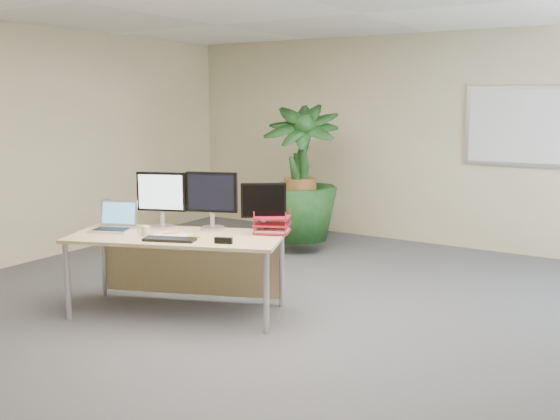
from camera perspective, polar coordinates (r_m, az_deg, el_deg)
The scene contains 17 objects.
floor at distance 5.05m, azimuth -3.20°, elevation -11.59°, with size 8.00×8.00×0.00m, color #414145.
back_wall at distance 8.30m, azimuth 12.94°, elevation 6.26°, with size 7.00×0.04×2.70m, color #C5B68B.
whiteboard at distance 7.95m, azimuth 21.17°, elevation 7.13°, with size 1.30×0.04×0.95m.
desk at distance 5.61m, azimuth -9.05°, elevation -3.53°, with size 1.99×1.39×0.70m.
floor_plant at distance 7.66m, azimuth 1.85°, elevation 1.69°, with size 0.84×0.84×1.50m, color #123413.
monitor_left at distance 5.77m, azimuth -10.78°, elevation 1.26°, with size 0.44×0.21×0.51m.
monitor_right at distance 5.63m, azimuth -6.25°, elevation 1.22°, with size 0.45×0.21×0.52m.
monitor_dark at distance 5.46m, azimuth -1.52°, elevation 0.52°, with size 0.35×0.25×0.44m.
laptop at distance 5.81m, azimuth -14.88°, elevation -1.15°, with size 0.44×0.42×0.25m.
keyboard at distance 5.27m, azimuth -10.05°, elevation -2.65°, with size 0.43×0.14×0.02m, color black.
coffee_mug at distance 5.50m, azimuth -12.22°, elevation -1.87°, with size 0.11×0.07×0.08m.
spiral_notebook at distance 5.46m, azimuth -9.80°, elevation -2.27°, with size 0.28×0.21×0.01m, color silver.
orange_pen at distance 5.49m, azimuth -9.93°, elevation -2.09°, with size 0.01×0.01×0.15m, color orange.
yellow_highlighter at distance 5.35m, azimuth -7.80°, elevation -2.44°, with size 0.01×0.01×0.11m, color yellow.
water_bottle at distance 6.00m, azimuth -15.48°, elevation -0.27°, with size 0.06×0.06×0.25m.
letter_tray at distance 5.47m, azimuth -0.73°, elevation -1.46°, with size 0.37×0.33×0.14m.
stapler at distance 5.11m, azimuth -5.18°, elevation -2.80°, with size 0.15×0.04×0.05m, color black.
Camera 1 is at (2.72, -3.83, 1.86)m, focal length 40.00 mm.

